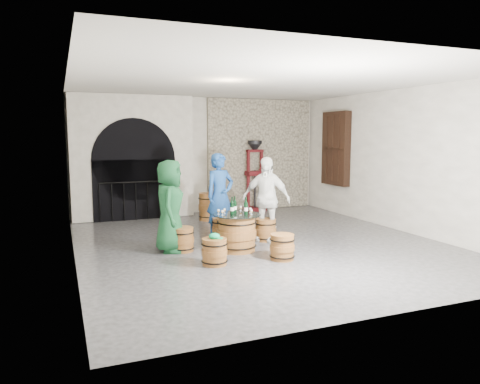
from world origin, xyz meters
name	(u,v)px	position (x,y,z in m)	size (l,w,h in m)	color
ground	(258,243)	(0.00, 0.00, 0.00)	(8.00, 8.00, 0.00)	#2D2D30
wall_back	(200,155)	(0.00, 4.00, 1.60)	(8.00, 8.00, 0.00)	silver
wall_front	(398,184)	(0.00, -4.00, 1.60)	(8.00, 8.00, 0.00)	silver
wall_left	(71,169)	(-3.50, 0.00, 1.60)	(8.00, 8.00, 0.00)	silver
wall_right	(400,160)	(3.50, 0.00, 1.60)	(8.00, 8.00, 0.00)	silver
ceiling	(259,82)	(0.00, 0.00, 3.20)	(8.00, 8.00, 0.00)	beige
stone_facing_panel	(260,155)	(1.80, 3.94, 1.60)	(3.20, 0.12, 3.18)	#ABA288
arched_opening	(133,158)	(-1.90, 3.74, 1.58)	(3.10, 0.60, 3.19)	silver
shuttered_window	(336,149)	(3.38, 2.40, 1.80)	(0.23, 1.10, 2.00)	black
barrel_table	(237,233)	(-0.63, -0.42, 0.35)	(0.90, 0.90, 0.70)	brown
barrel_stool_left	(183,239)	(-1.59, -0.08, 0.22)	(0.45, 0.45, 0.45)	brown
barrel_stool_far	(222,228)	(-0.56, 0.60, 0.22)	(0.45, 0.45, 0.45)	brown
barrel_stool_right	(266,230)	(0.22, 0.13, 0.22)	(0.45, 0.45, 0.45)	brown
barrel_stool_near_right	(282,247)	(-0.12, -1.30, 0.22)	(0.45, 0.45, 0.45)	brown
barrel_stool_near_left	(214,252)	(-1.33, -1.17, 0.22)	(0.45, 0.45, 0.45)	brown
green_cap	(215,236)	(-1.32, -1.17, 0.49)	(0.23, 0.18, 0.10)	#0C8C55
person_green	(170,206)	(-1.81, -0.01, 0.86)	(0.84, 0.55, 1.72)	#124121
person_blue	(220,196)	(-0.55, 0.77, 0.90)	(0.65, 0.43, 1.79)	navy
person_white	(266,199)	(0.23, 0.13, 0.87)	(1.02, 0.42, 1.73)	white
wine_bottle_left	(232,207)	(-0.72, -0.40, 0.83)	(0.08, 0.08, 0.32)	black
wine_bottle_center	(246,208)	(-0.49, -0.51, 0.83)	(0.08, 0.08, 0.32)	black
wine_bottle_right	(235,206)	(-0.63, -0.30, 0.83)	(0.08, 0.08, 0.32)	black
tasting_glass_a	(222,213)	(-0.92, -0.43, 0.75)	(0.05, 0.05, 0.10)	#A67020
tasting_glass_b	(250,210)	(-0.34, -0.37, 0.75)	(0.05, 0.05, 0.10)	#A67020
tasting_glass_c	(225,211)	(-0.82, -0.27, 0.75)	(0.05, 0.05, 0.10)	#A67020
tasting_glass_d	(241,208)	(-0.42, -0.09, 0.75)	(0.05, 0.05, 0.10)	#A67020
tasting_glass_e	(251,212)	(-0.40, -0.56, 0.75)	(0.05, 0.05, 0.10)	#A67020
tasting_glass_f	(218,212)	(-0.96, -0.31, 0.75)	(0.05, 0.05, 0.10)	#A67020
side_barrel	(208,207)	(-0.17, 2.75, 0.35)	(0.53, 0.53, 0.70)	brown
corking_press	(255,170)	(1.52, 3.65, 1.17)	(0.84, 0.49, 2.01)	#4C0C11
control_box	(269,163)	(2.05, 3.86, 1.35)	(0.18, 0.10, 0.22)	silver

